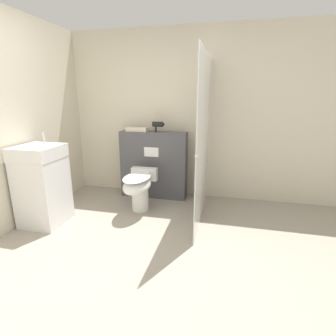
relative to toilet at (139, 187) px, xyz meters
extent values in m
plane|color=#9E9384|center=(0.24, -1.36, -0.35)|extent=(12.00, 12.00, 0.00)
cube|color=beige|center=(0.24, 0.82, 0.90)|extent=(8.00, 0.06, 2.50)
cube|color=#4C4C51|center=(0.04, 0.58, 0.16)|extent=(1.02, 0.22, 1.03)
cube|color=white|center=(0.04, 0.47, 0.38)|extent=(0.22, 0.01, 0.14)
cube|color=silver|center=(0.85, 0.05, 0.66)|extent=(0.01, 1.48, 2.03)
sphere|color=#B2B2B7|center=(0.85, -0.66, 0.62)|extent=(0.04, 0.04, 0.04)
cylinder|color=white|center=(0.00, 0.04, -0.17)|extent=(0.23, 0.23, 0.38)
ellipsoid|color=white|center=(0.00, -0.06, 0.04)|extent=(0.35, 0.57, 0.21)
ellipsoid|color=white|center=(0.00, -0.06, 0.16)|extent=(0.34, 0.56, 0.02)
cube|color=white|center=(0.00, 0.25, 0.11)|extent=(0.37, 0.11, 0.18)
cube|color=white|center=(-1.03, -0.59, 0.06)|extent=(0.48, 0.49, 0.83)
cube|color=white|center=(-1.03, -0.59, 0.55)|extent=(0.48, 0.50, 0.15)
cylinder|color=silver|center=(-1.03, -0.45, 0.70)|extent=(0.02, 0.02, 0.14)
cylinder|color=black|center=(0.12, 0.57, 0.79)|extent=(0.16, 0.08, 0.08)
cone|color=black|center=(0.21, 0.57, 0.79)|extent=(0.03, 0.06, 0.06)
cylinder|color=black|center=(0.09, 0.57, 0.73)|extent=(0.03, 0.03, 0.11)
cube|color=beige|center=(-0.21, 0.57, 0.70)|extent=(0.32, 0.15, 0.06)
camera|label=1|loc=(1.16, -3.16, 1.21)|focal=28.00mm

